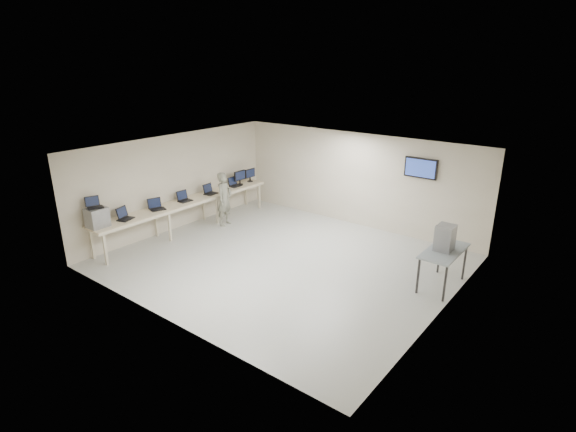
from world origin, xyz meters
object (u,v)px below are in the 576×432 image
Objects in this scene: equipment_box at (97,217)px; side_table at (444,253)px; soldier at (225,199)px; workbench at (187,203)px.

side_table is at bearing 27.74° from equipment_box.
equipment_box is 8.24m from side_table.
equipment_box is 3.79m from soldier.
soldier is (0.62, 3.72, -0.32)m from equipment_box.
soldier is at bearing 60.18° from workbench.
workbench is 7.28m from side_table.
side_table is (7.19, 1.14, -0.02)m from workbench.
soldier is 1.12× the size of side_table.
equipment_box is at bearing -151.77° from side_table.
workbench reaches higher than side_table.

